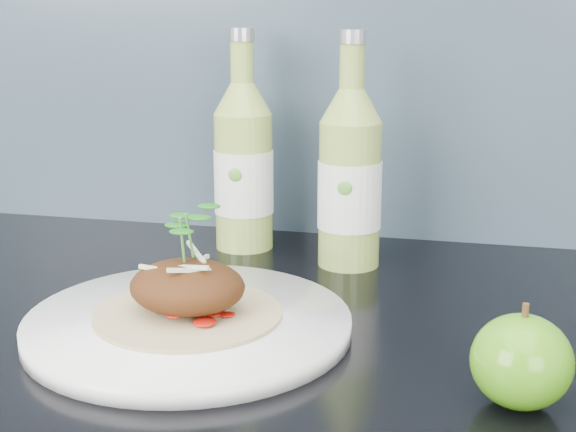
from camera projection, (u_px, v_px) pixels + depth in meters
name	position (u px, v px, depth m)	size (l,w,h in m)	color
dinner_plate	(189.00, 324.00, 0.74)	(0.34, 0.34, 0.02)	white
pork_taco	(187.00, 285.00, 0.73)	(0.17, 0.17, 0.10)	tan
green_apple	(521.00, 361.00, 0.59)	(0.09, 0.09, 0.08)	#36800E
cider_bottle_left	(244.00, 167.00, 0.98)	(0.08, 0.08, 0.27)	#9AB74C
cider_bottle_right	(350.00, 179.00, 0.91)	(0.08, 0.08, 0.27)	#92AF49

